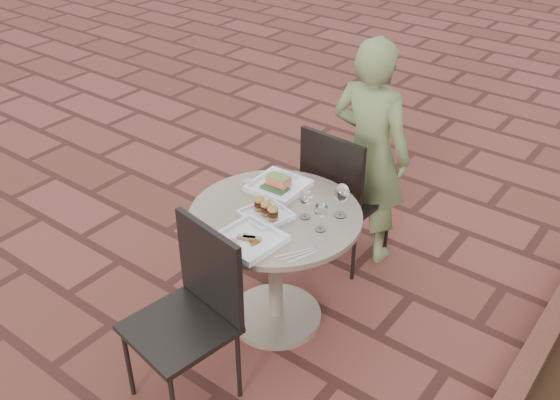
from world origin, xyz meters
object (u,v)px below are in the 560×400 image
Objects in this scene: cafe_table at (276,251)px; diner at (370,153)px; plate_sliders at (266,212)px; plate_tuna at (249,239)px; plate_salmon at (278,185)px; chair_far at (340,187)px; chair_near at (194,303)px.

cafe_table is 0.91m from diner.
plate_sliders is 0.23m from plate_tuna.
plate_salmon is 0.52m from plate_tuna.
plate_tuna is (0.08, -0.96, 0.20)m from chair_far.
chair_far is at bearing 100.04° from chair_near.
plate_sliders is (-0.02, -0.06, 0.28)m from cafe_table.
plate_salmon is at bearing 123.66° from cafe_table.
chair_far is 0.76m from plate_sliders.
chair_near is at bearing -81.11° from plate_salmon.
diner reaches higher than plate_sliders.
chair_far reaches higher than plate_tuna.
diner reaches higher than plate_tuna.
plate_salmon is (-0.13, 0.20, 0.27)m from cafe_table.
cafe_table is at bearing -56.34° from plate_salmon.
chair_far is 0.98m from plate_tuna.
plate_salmon is 0.94× the size of plate_tuna.
chair_near is at bearing 93.93° from chair_far.
diner is at bearing 90.15° from plate_tuna.
plate_sliders is at bearing -65.40° from plate_salmon.
chair_near is (0.02, -1.29, 0.00)m from chair_far.
plate_sliders reaches higher than plate_tuna.
chair_near is 1.50m from diner.
plate_salmon is 0.28m from plate_sliders.
diner is 5.02× the size of plate_salmon.
plate_sliders is (-0.07, -0.93, 0.04)m from diner.
cafe_table is 3.12× the size of plate_salmon.
chair_near is at bearing -89.00° from plate_sliders.
plate_salmon reaches higher than plate_tuna.
chair_near reaches higher than cafe_table.
plate_salmon is at bearing 114.60° from plate_sliders.
chair_far reaches higher than cafe_table.
plate_salmon is (-0.18, -0.67, 0.03)m from diner.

